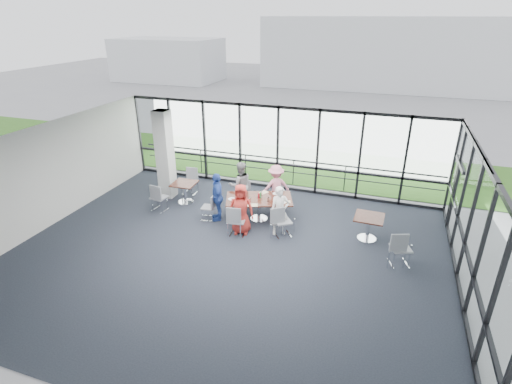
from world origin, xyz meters
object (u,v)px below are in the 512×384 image
(side_table_left, at_px, (184,186))
(chair_spare_r, at_px, (401,248))
(chair_main_fl, at_px, (241,195))
(chair_main_fr, at_px, (276,194))
(chair_main_nr, at_px, (283,221))
(structural_column, at_px, (165,155))
(side_table_right, at_px, (369,220))
(main_table, at_px, (259,201))
(diner_near_right, at_px, (280,211))
(diner_far_left, at_px, (240,185))
(chair_spare_la, at_px, (159,197))
(chair_spare_lb, at_px, (189,182))
(diner_near_left, at_px, (241,209))
(chair_main_nl, at_px, (237,220))
(diner_far_right, at_px, (276,187))
(chair_main_end, at_px, (208,207))
(diner_end, at_px, (217,197))

(side_table_left, height_order, chair_spare_r, chair_spare_r)
(chair_main_fl, xyz_separation_m, chair_main_fr, (1.14, 0.41, -0.00))
(chair_main_nr, bearing_deg, structural_column, 128.17)
(side_table_right, bearing_deg, chair_main_fr, 157.87)
(main_table, height_order, side_table_right, same)
(side_table_right, xyz_separation_m, diner_near_right, (-2.58, -0.55, 0.15))
(structural_column, distance_m, side_table_left, 1.34)
(diner_far_left, xyz_separation_m, chair_spare_r, (5.30, -1.92, -0.33))
(diner_near_right, xyz_separation_m, chair_main_fr, (-0.67, 1.87, -0.36))
(structural_column, bearing_deg, chair_spare_la, -73.86)
(chair_main_nr, xyz_separation_m, chair_main_fr, (-0.79, 1.94, -0.06))
(diner_near_right, bearing_deg, main_table, 115.94)
(diner_far_left, xyz_separation_m, chair_spare_lb, (-2.19, 0.42, -0.35))
(main_table, height_order, chair_main_fl, chair_main_fl)
(chair_spare_r, bearing_deg, side_table_left, 146.85)
(chair_spare_lb, bearing_deg, structural_column, 26.47)
(side_table_right, bearing_deg, side_table_left, 175.31)
(chair_main_fr, relative_size, chair_spare_la, 0.87)
(structural_column, distance_m, diner_near_left, 3.98)
(structural_column, xyz_separation_m, chair_spare_lb, (0.67, 0.41, -1.12))
(diner_near_right, bearing_deg, diner_near_left, 168.93)
(diner_far_left, xyz_separation_m, chair_spare_la, (-2.52, -1.16, -0.34))
(chair_main_fr, height_order, chair_spare_r, chair_spare_r)
(side_table_left, height_order, chair_main_nl, chair_main_nl)
(main_table, bearing_deg, diner_far_right, 55.92)
(side_table_right, relative_size, chair_main_nl, 0.90)
(diner_near_right, height_order, chair_main_fl, diner_near_right)
(chair_main_end, height_order, chair_spare_lb, chair_spare_lb)
(side_table_left, xyz_separation_m, diner_near_left, (2.66, -1.37, 0.17))
(chair_main_nl, bearing_deg, side_table_right, 5.83)
(diner_near_left, bearing_deg, diner_near_right, 0.54)
(chair_spare_r, bearing_deg, diner_near_left, 156.29)
(side_table_left, relative_size, chair_main_nr, 0.88)
(chair_main_end, relative_size, chair_spare_lb, 0.89)
(diner_near_left, bearing_deg, chair_spare_la, 156.86)
(diner_far_left, xyz_separation_m, diner_end, (-0.37, -1.09, -0.02))
(diner_far_left, relative_size, diner_far_right, 1.07)
(diner_far_left, bearing_deg, chair_main_fl, -120.54)
(side_table_right, distance_m, chair_spare_la, 6.91)
(chair_main_nr, bearing_deg, chair_main_nl, 161.34)
(main_table, relative_size, chair_spare_la, 2.45)
(diner_far_right, bearing_deg, side_table_right, 125.34)
(chair_spare_la, bearing_deg, diner_end, 9.57)
(side_table_right, bearing_deg, main_table, 177.35)
(chair_main_nl, distance_m, chair_spare_la, 3.19)
(chair_main_nl, bearing_deg, chair_main_end, 144.31)
(diner_far_right, bearing_deg, chair_spare_la, -11.42)
(chair_spare_r, bearing_deg, chair_main_fl, 138.64)
(main_table, distance_m, chair_main_fl, 1.20)
(main_table, relative_size, chair_main_end, 2.79)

